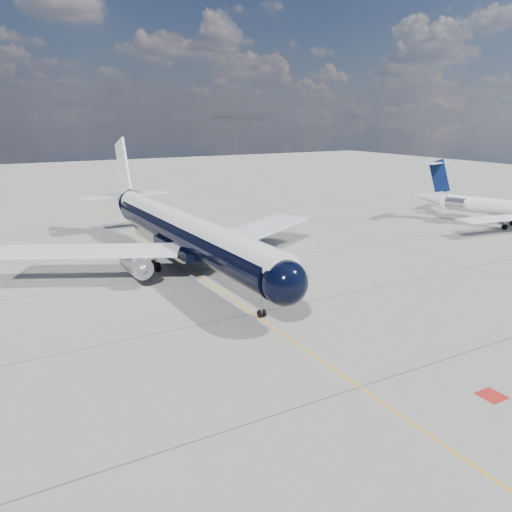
{
  "coord_description": "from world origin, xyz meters",
  "views": [
    {
      "loc": [
        -20.67,
        -27.75,
        17.52
      ],
      "look_at": [
        2.89,
        14.62,
        4.0
      ],
      "focal_mm": 35.0,
      "sensor_mm": 36.0,
      "label": 1
    }
  ],
  "objects": [
    {
      "name": "red_marking",
      "position": [
        6.8,
        -10.0,
        0.0
      ],
      "size": [
        1.6,
        1.6,
        0.01
      ],
      "primitive_type": "cube",
      "color": "maroon",
      "rests_on": "ground"
    },
    {
      "name": "ground",
      "position": [
        0.0,
        30.0,
        0.0
      ],
      "size": [
        320.0,
        320.0,
        0.0
      ],
      "primitive_type": "plane",
      "color": "gray",
      "rests_on": "ground"
    },
    {
      "name": "taxiway_centerline",
      "position": [
        0.0,
        25.0,
        0.0
      ],
      "size": [
        0.16,
        160.0,
        0.01
      ],
      "primitive_type": "cube",
      "color": "#ECA30C",
      "rests_on": "ground"
    },
    {
      "name": "regional_jet",
      "position": [
        54.35,
        23.24,
        3.33
      ],
      "size": [
        25.63,
        30.21,
        10.54
      ],
      "rotation": [
        0.0,
        0.0,
        0.33
      ],
      "color": "silver",
      "rests_on": "ground"
    },
    {
      "name": "main_airliner",
      "position": [
        -0.28,
        27.34,
        4.56
      ],
      "size": [
        41.77,
        50.8,
        14.69
      ],
      "rotation": [
        0.0,
        0.0,
        0.03
      ],
      "color": "black",
      "rests_on": "ground"
    }
  ]
}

